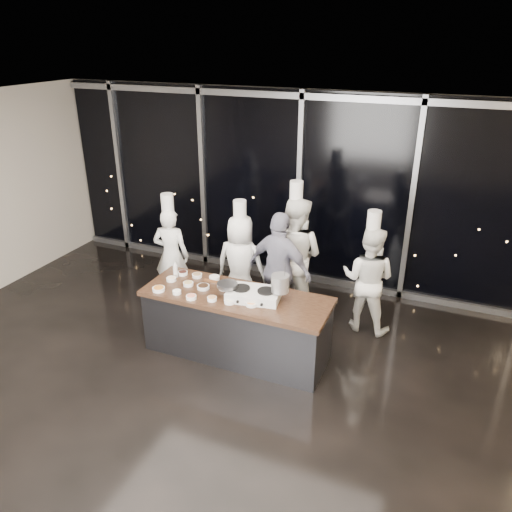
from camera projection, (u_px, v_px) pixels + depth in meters
The scene contains 14 objects.
ground at pixel (206, 393), 6.03m from camera, with size 9.00×9.00×0.00m, color black.
room_shell at pixel (212, 220), 5.05m from camera, with size 9.02×7.02×3.21m.
window_wall at pixel (300, 190), 8.26m from camera, with size 8.90×0.11×3.20m.
demo_counter at pixel (237, 324), 6.60m from camera, with size 2.46×0.86×0.90m.
stove at pixel (254, 294), 6.30m from camera, with size 0.71×0.50×0.14m.
frying_pan at pixel (226, 285), 6.32m from camera, with size 0.48×0.30×0.04m.
stock_pot at pixel (280, 283), 6.16m from camera, with size 0.22×0.22×0.22m, color #A9A9AB.
prep_bowls at pixel (203, 288), 6.54m from camera, with size 1.43×0.74×0.05m.
squeeze_bottle at pixel (175, 270), 6.84m from camera, with size 0.06×0.06×0.23m.
chef_far_left at pixel (171, 254), 7.84m from camera, with size 0.63×0.48×1.78m.
chef_left at pixel (241, 264), 7.52m from camera, with size 0.80×0.56×1.79m.
chef_center at pixel (294, 256), 7.43m from camera, with size 0.96×0.78×2.09m.
guest at pixel (280, 270), 7.16m from camera, with size 1.09×0.65×1.73m.
chef_right at pixel (368, 278), 7.06m from camera, with size 0.82×0.67×1.81m.
Camera 1 is at (2.43, -4.21, 3.99)m, focal length 35.00 mm.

